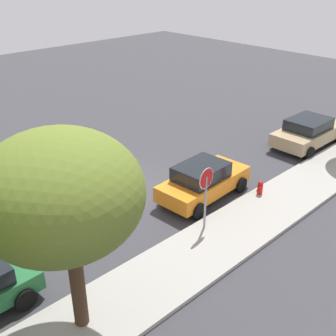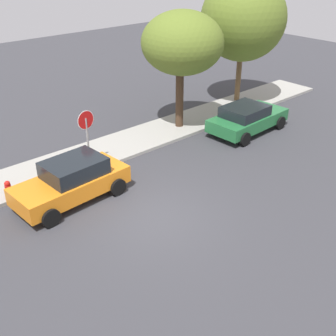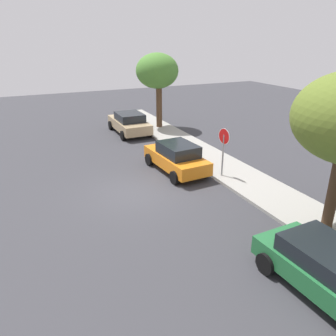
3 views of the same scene
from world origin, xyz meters
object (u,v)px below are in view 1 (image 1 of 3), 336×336
object	(u,v)px
parked_car_orange	(203,181)
fire_hydrant	(260,189)
stop_sign	(206,189)
parked_car_tan	(309,132)
street_tree_near_corner	(60,195)

from	to	relation	value
parked_car_orange	fire_hydrant	size ratio (longest dim) A/B	5.76
stop_sign	parked_car_tan	xyz separation A→B (m)	(-9.51, -1.44, -0.94)
stop_sign	fire_hydrant	xyz separation A→B (m)	(-3.39, -0.05, -1.33)
parked_car_orange	parked_car_tan	size ratio (longest dim) A/B	0.93
parked_car_orange	street_tree_near_corner	distance (m)	8.42
parked_car_orange	fire_hydrant	world-z (taller)	parked_car_orange
parked_car_orange	street_tree_near_corner	size ratio (longest dim) A/B	0.75
stop_sign	parked_car_tan	world-z (taller)	stop_sign
parked_car_orange	fire_hydrant	distance (m)	2.34
parked_car_tan	street_tree_near_corner	bearing A→B (deg)	8.11
parked_car_orange	fire_hydrant	bearing A→B (deg)	137.35
parked_car_orange	parked_car_tan	xyz separation A→B (m)	(-7.82, 0.17, -0.01)
stop_sign	street_tree_near_corner	size ratio (longest dim) A/B	0.45
parked_car_tan	street_tree_near_corner	world-z (taller)	street_tree_near_corner
stop_sign	parked_car_orange	xyz separation A→B (m)	(-1.69, -1.61, -0.93)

